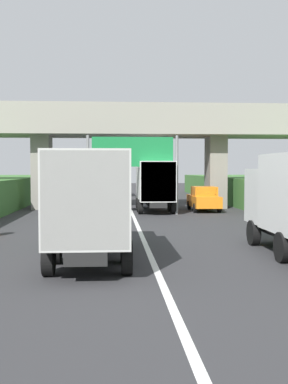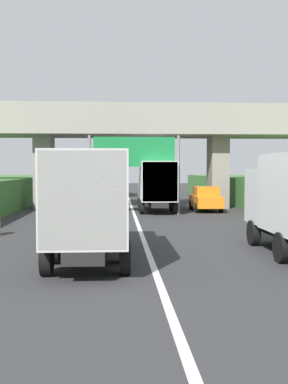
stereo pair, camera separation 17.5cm
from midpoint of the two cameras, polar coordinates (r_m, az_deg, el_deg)
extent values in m
cube|color=white|center=(28.11, -1.38, -3.18)|extent=(0.20, 97.70, 0.01)
cube|color=gray|center=(35.30, -1.88, 7.68)|extent=(40.00, 4.80, 1.10)
cube|color=gray|center=(33.21, -1.75, 9.90)|extent=(40.00, 0.36, 1.10)
cube|color=gray|center=(37.61, -1.99, 9.06)|extent=(40.00, 0.36, 1.10)
cube|color=gray|center=(35.56, -12.41, 2.35)|extent=(1.30, 2.20, 5.39)
cube|color=gray|center=(35.97, 8.55, 2.38)|extent=(1.30, 2.20, 5.39)
cylinder|color=slate|center=(30.13, -6.98, 2.04)|extent=(0.18, 0.18, 5.09)
cylinder|color=slate|center=(30.34, 3.84, 2.06)|extent=(0.18, 0.18, 5.09)
cube|color=#167238|center=(30.12, -1.56, 4.90)|extent=(5.20, 0.12, 1.90)
cube|color=white|center=(30.10, -1.55, 4.90)|extent=(4.89, 0.01, 1.67)
cylinder|color=slate|center=(25.15, 16.15, -1.48)|extent=(0.08, 0.08, 2.20)
cube|color=white|center=(25.09, 16.18, 0.22)|extent=(0.60, 0.03, 0.76)
cube|color=black|center=(25.08, 16.20, 0.22)|extent=(0.50, 0.01, 0.12)
cube|color=black|center=(15.54, -6.65, -5.60)|extent=(1.10, 7.30, 0.36)
cube|color=#236B38|center=(18.00, -6.25, -0.52)|extent=(2.10, 2.10, 2.10)
cube|color=#2D3842|center=(19.01, -6.12, 0.56)|extent=(1.89, 0.06, 0.90)
cube|color=#B7B7B2|center=(14.35, -6.89, -0.36)|extent=(2.30, 5.20, 2.60)
cube|color=gray|center=(11.78, -7.58, -1.04)|extent=(2.21, 0.04, 2.50)
cylinder|color=black|center=(18.21, -9.29, -4.96)|extent=(0.30, 0.96, 0.96)
cylinder|color=black|center=(18.12, -3.15, -4.96)|extent=(0.30, 0.96, 0.96)
cylinder|color=black|center=(13.24, -11.87, -7.90)|extent=(0.30, 0.96, 0.96)
cylinder|color=black|center=(13.11, -2.48, -7.95)|extent=(0.30, 0.96, 0.96)
cylinder|color=black|center=(14.89, -10.94, -6.70)|extent=(0.30, 0.96, 0.96)
cylinder|color=black|center=(14.77, -2.62, -6.73)|extent=(0.30, 0.96, 0.96)
cube|color=black|center=(33.06, 1.02, -1.15)|extent=(1.10, 7.30, 0.36)
cube|color=#233D9E|center=(35.59, 0.68, 1.12)|extent=(2.10, 2.10, 2.10)
cube|color=#2D3842|center=(36.60, 0.55, 1.63)|extent=(1.89, 0.06, 0.90)
cube|color=silver|center=(31.95, 1.18, 1.38)|extent=(2.30, 5.20, 2.60)
cube|color=#A8A8A4|center=(29.38, 1.61, 1.25)|extent=(2.21, 0.04, 2.50)
cylinder|color=black|center=(35.60, -0.88, -1.16)|extent=(0.30, 0.96, 0.96)
cylinder|color=black|center=(35.75, 2.22, -1.14)|extent=(0.30, 0.96, 0.96)
cylinder|color=black|center=(30.53, -0.60, -1.81)|extent=(0.30, 0.96, 0.96)
cylinder|color=black|center=(30.72, 3.39, -1.78)|extent=(0.30, 0.96, 0.96)
cylinder|color=black|center=(32.22, -0.76, -1.57)|extent=(0.30, 0.96, 0.96)
cylinder|color=black|center=(32.40, 3.02, -1.55)|extent=(0.30, 0.96, 0.96)
cube|color=black|center=(51.78, -4.35, 0.26)|extent=(1.10, 7.30, 0.36)
cube|color=#B2B5B7|center=(54.34, -4.32, 1.68)|extent=(2.10, 2.10, 2.10)
cube|color=#2D3842|center=(55.35, -4.31, 2.01)|extent=(1.89, 0.06, 0.90)
cube|color=#B7B7B2|center=(50.68, -4.36, 1.88)|extent=(2.30, 5.20, 2.60)
cube|color=gray|center=(48.10, -4.40, 1.84)|extent=(2.21, 0.04, 2.50)
cylinder|color=black|center=(54.40, -5.34, 0.19)|extent=(0.30, 0.96, 0.96)
cylinder|color=black|center=(54.38, -3.29, 0.20)|extent=(0.30, 0.96, 0.96)
cylinder|color=black|center=(49.33, -5.62, -0.07)|extent=(0.30, 0.96, 0.96)
cylinder|color=black|center=(49.31, -3.13, -0.07)|extent=(0.30, 0.96, 0.96)
cylinder|color=black|center=(51.02, -5.56, 0.02)|extent=(0.30, 0.96, 0.96)
cylinder|color=black|center=(50.99, -3.15, 0.03)|extent=(0.30, 0.96, 0.96)
cube|color=silver|center=(18.75, 15.78, -0.48)|extent=(2.10, 2.10, 2.10)
cube|color=#2D3842|center=(19.70, 14.80, 0.56)|extent=(1.89, 0.06, 0.90)
cylinder|color=black|center=(18.58, 12.90, -4.84)|extent=(0.30, 0.96, 0.96)
cylinder|color=black|center=(15.36, 16.18, -6.47)|extent=(0.30, 0.96, 0.96)
cube|color=orange|center=(33.08, 7.10, -1.09)|extent=(1.76, 4.10, 0.76)
cube|color=orange|center=(32.90, 7.16, 0.11)|extent=(1.56, 1.90, 0.64)
cube|color=#2D3842|center=(31.99, 7.47, 0.03)|extent=(1.44, 0.06, 0.54)
cylinder|color=black|center=(34.22, 5.35, -1.60)|extent=(0.22, 0.64, 0.64)
cylinder|color=black|center=(34.51, 8.04, -1.57)|extent=(0.22, 0.64, 0.64)
cylinder|color=black|center=(31.72, 6.07, -1.94)|extent=(0.22, 0.64, 0.64)
cylinder|color=black|center=(32.04, 8.96, -1.91)|extent=(0.22, 0.64, 0.64)
camera|label=1|loc=(0.09, -90.26, -0.01)|focal=43.96mm
camera|label=2|loc=(0.09, 89.74, 0.01)|focal=43.96mm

